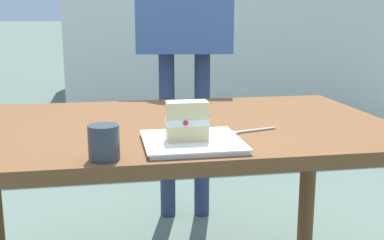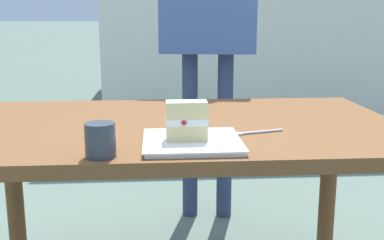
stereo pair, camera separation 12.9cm
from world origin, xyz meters
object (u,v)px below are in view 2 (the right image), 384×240
Objects in this scene: patio_table at (179,149)px; dessert_plate at (192,142)px; cake_slice at (187,121)px; dessert_fork at (254,132)px; coffee_cup at (100,140)px.

patio_table is 5.46× the size of dessert_plate.
cake_slice is (0.01, 0.01, 0.06)m from dessert_plate.
patio_table is 8.63× the size of dessert_fork.
coffee_cup reaches higher than patio_table.
cake_slice is at bearing 91.72° from patio_table.
patio_table is at bearing -38.29° from dessert_fork.
dessert_plate reaches higher than dessert_fork.
coffee_cup is (0.21, 0.38, 0.14)m from patio_table.
coffee_cup reaches higher than dessert_plate.
cake_slice reaches higher than coffee_cup.
dessert_plate is at bearing -157.69° from coffee_cup.
patio_table is 0.45m from coffee_cup.
dessert_plate is at bearing 94.79° from patio_table.
dessert_fork is (-0.22, 0.17, 0.10)m from patio_table.
cake_slice is 1.29× the size of coffee_cup.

